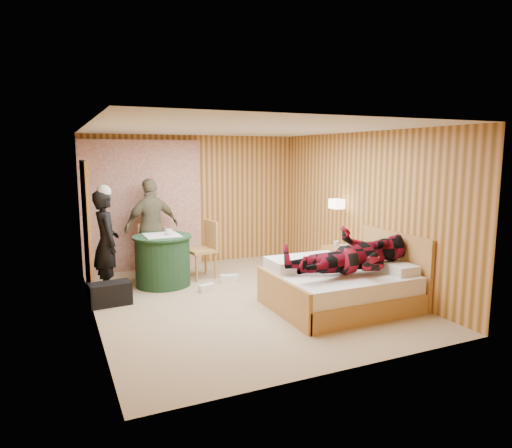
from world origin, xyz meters
name	(u,v)px	position (x,y,z in m)	size (l,w,h in m)	color
floor	(244,299)	(0.00, 0.00, 0.00)	(4.20, 5.00, 0.01)	tan
ceiling	(243,129)	(0.00, 0.00, 2.50)	(4.20, 5.00, 0.01)	silver
wall_back	(194,200)	(0.00, 2.50, 1.25)	(4.20, 0.02, 2.50)	tan
wall_left	(91,226)	(-2.10, 0.00, 1.25)	(0.02, 5.00, 2.50)	tan
wall_right	(361,209)	(2.10, 0.00, 1.25)	(0.02, 5.00, 2.50)	tan
curtain	(143,206)	(-1.00, 2.43, 1.20)	(2.20, 0.08, 2.40)	beige
doorway	(87,227)	(-2.06, 1.40, 1.02)	(0.06, 0.90, 2.05)	black
wall_lamp	(337,204)	(1.92, 0.45, 1.30)	(0.26, 0.24, 0.16)	gold
bed	(341,286)	(1.13, -0.86, 0.29)	(1.94, 1.47, 1.01)	tan
nightstand	(340,264)	(1.88, 0.25, 0.30)	(0.44, 0.60, 0.58)	tan
round_table	(163,260)	(-0.93, 1.23, 0.42)	(0.95, 0.95, 0.84)	#1D3F26
chair_far	(152,245)	(-0.95, 1.97, 0.54)	(0.52, 0.52, 0.93)	tan
chair_near	(205,245)	(-0.13, 1.42, 0.58)	(0.52, 0.52, 1.00)	tan
duffel_bag	(110,294)	(-1.85, 0.55, 0.16)	(0.58, 0.31, 0.33)	black
sneaker_left	(206,288)	(-0.39, 0.59, 0.06)	(0.26, 0.10, 0.11)	silver
sneaker_right	(229,279)	(0.11, 0.91, 0.07)	(0.30, 0.12, 0.13)	silver
woman_standing	(106,243)	(-1.81, 1.10, 0.81)	(0.59, 0.39, 1.61)	black
man_at_table	(152,227)	(-0.93, 2.02, 0.86)	(1.01, 0.42, 1.72)	#756C4E
man_on_bed	(353,244)	(1.15, -1.09, 0.94)	(1.77, 0.67, 0.86)	maroon
book_lower	(342,247)	(1.88, 0.20, 0.59)	(0.17, 0.22, 0.02)	silver
book_upper	(342,246)	(1.88, 0.20, 0.61)	(0.16, 0.22, 0.02)	silver
cup_nightstand	(336,243)	(1.88, 0.38, 0.63)	(0.10, 0.10, 0.09)	silver
cup_table	(169,232)	(-0.83, 1.18, 0.89)	(0.12, 0.12, 0.10)	silver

